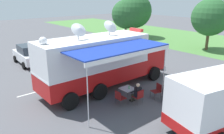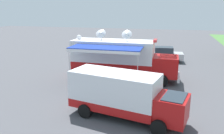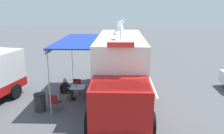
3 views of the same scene
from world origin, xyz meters
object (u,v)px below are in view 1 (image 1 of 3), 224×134
Objects in this scene: folding_chair_spare_by_truck at (157,90)px; seated_responder at (137,92)px; command_truck at (104,60)px; folding_chair_beside_table at (120,97)px; car_far_corner at (29,54)px; folding_table at (128,89)px; car_behind_truck at (83,47)px; trash_bin at (167,94)px; water_bottle at (129,87)px; folding_chair_at_table at (139,96)px.

folding_chair_spare_by_truck is 1.52m from seated_responder.
command_truck is 10.92× the size of folding_chair_beside_table.
folding_table is at bearing 9.50° from car_far_corner.
car_behind_truck reaches higher than folding_table.
folding_chair_beside_table is 2.85m from trash_bin.
car_behind_truck is at bearing 157.49° from folding_chair_beside_table.
folding_table is at bearing -175.86° from water_bottle.
car_far_corner reaches higher than folding_table.
car_far_corner reaches higher than folding_chair_spare_by_truck.
folding_chair_at_table is at bearing -118.43° from trash_bin.
car_far_corner is at bearing -94.96° from car_behind_truck.
command_truck is at bearing 179.00° from folding_table.
folding_chair_at_table is 1.00× the size of folding_chair_beside_table.
seated_responder is at bearing -101.11° from folding_chair_spare_by_truck.
car_behind_truck reaches higher than folding_chair_beside_table.
command_truck is at bearing 179.20° from water_bottle.
water_bottle is 1.81m from folding_chair_spare_by_truck.
water_bottle is 2.26m from trash_bin.
folding_chair_spare_by_truck is (0.90, 1.59, -0.16)m from folding_table.
folding_chair_beside_table is 1.04m from seated_responder.
seated_responder is 0.29× the size of car_behind_truck.
car_behind_truck is (-10.75, 4.45, 0.37)m from folding_chair_beside_table.
command_truck is 2.69m from water_bottle.
folding_chair_at_table is 0.70× the size of seated_responder.
folding_chair_at_table is (0.71, 0.10, -0.32)m from water_bottle.
folding_chair_spare_by_truck is at bearing 86.06° from folding_chair_at_table.
command_truck is at bearing -23.57° from car_behind_truck.
folding_chair_beside_table is 0.96× the size of trash_bin.
seated_responder is (-0.19, -0.00, 0.14)m from folding_chair_at_table.
seated_responder is 0.29× the size of car_far_corner.
folding_chair_at_table is 0.20× the size of car_behind_truck.
car_far_corner is (-11.79, -1.95, 0.37)m from folding_chair_at_table.
water_bottle is at bearing 9.45° from car_far_corner.
trash_bin reaches higher than folding_table.
car_behind_truck is 5.46m from car_far_corner.
seated_responder reaches higher than folding_chair_spare_by_truck.
trash_bin is at bearing 61.57° from folding_chair_at_table.
folding_chair_spare_by_truck is (0.81, 1.59, -0.32)m from water_bottle.
folding_chair_beside_table is (0.23, -0.85, -0.16)m from folding_table.
seated_responder reaches higher than folding_chair_beside_table.
car_far_corner reaches higher than trash_bin.
seated_responder reaches higher than folding_table.
folding_chair_at_table is 1.12m from folding_chair_beside_table.
water_bottle is 0.26× the size of folding_chair_spare_by_truck.
folding_chair_at_table is at bearing 7.95° from folding_table.
car_behind_truck is (-11.31, 3.49, 0.37)m from folding_chair_at_table.
folding_chair_spare_by_truck is at bearing 78.89° from seated_responder.
trash_bin is at bearing 60.71° from folding_chair_beside_table.
command_truck reaches higher than water_bottle.
folding_chair_spare_by_truck is 0.96× the size of trash_bin.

